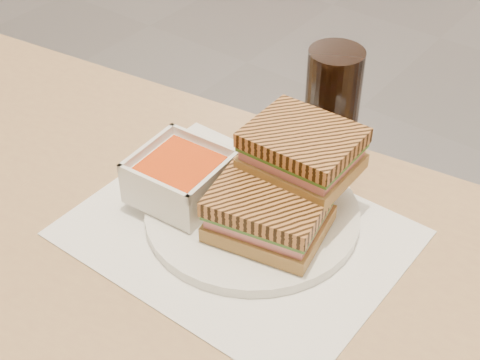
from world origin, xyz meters
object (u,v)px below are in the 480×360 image
Objects in this scene: main_table at (161,344)px; plate at (252,214)px; cola_glass at (332,104)px; panini_lower at (269,211)px; soup_bowl at (181,178)px.

plate is (0.03, 0.15, 0.12)m from main_table.
cola_glass is (0.00, 0.18, 0.07)m from plate.
cola_glass reaches higher than plate.
panini_lower is at bearing 63.82° from main_table.
panini_lower reaches higher than main_table.
panini_lower is at bearing 5.99° from soup_bowl.
main_table is 0.38m from cola_glass.
soup_bowl is 0.72× the size of cola_glass.
soup_bowl is at bearing -160.87° from plate.
panini_lower is at bearing -25.19° from plate.
panini_lower reaches higher than soup_bowl.
panini_lower is (0.06, 0.13, 0.16)m from main_table.
cola_glass is (0.09, 0.21, 0.04)m from soup_bowl.
main_table is at bearing -116.18° from panini_lower.
cola_glass is (-0.04, 0.19, 0.03)m from panini_lower.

